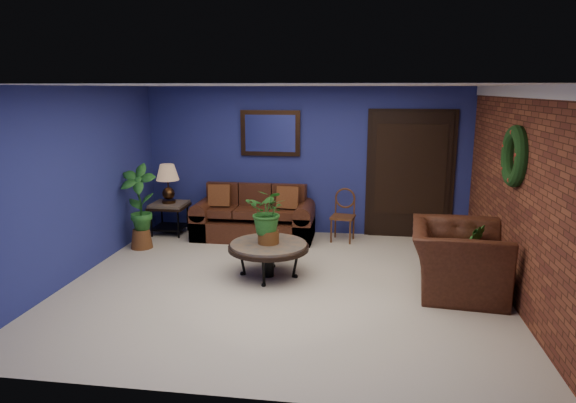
# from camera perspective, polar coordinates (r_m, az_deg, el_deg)

# --- Properties ---
(floor) EXTENTS (5.50, 5.50, 0.00)m
(floor) POSITION_cam_1_polar(r_m,az_deg,el_deg) (6.68, -0.50, -9.19)
(floor) COLOR beige
(floor) RESTS_ON ground
(wall_back) EXTENTS (5.50, 0.04, 2.50)m
(wall_back) POSITION_cam_1_polar(r_m,az_deg,el_deg) (8.77, 1.96, 4.50)
(wall_back) COLOR navy
(wall_back) RESTS_ON ground
(wall_left) EXTENTS (0.04, 5.00, 2.50)m
(wall_left) POSITION_cam_1_polar(r_m,az_deg,el_deg) (7.26, -22.51, 1.89)
(wall_left) COLOR navy
(wall_left) RESTS_ON ground
(wall_right_brick) EXTENTS (0.04, 5.00, 2.50)m
(wall_right_brick) POSITION_cam_1_polar(r_m,az_deg,el_deg) (6.51, 24.16, 0.61)
(wall_right_brick) COLOR brown
(wall_right_brick) RESTS_ON ground
(ceiling) EXTENTS (5.50, 5.00, 0.02)m
(ceiling) POSITION_cam_1_polar(r_m,az_deg,el_deg) (6.21, -0.54, 12.79)
(ceiling) COLOR white
(ceiling) RESTS_ON wall_back
(crown_molding) EXTENTS (0.03, 5.00, 0.14)m
(crown_molding) POSITION_cam_1_polar(r_m,az_deg,el_deg) (6.39, 24.85, 11.03)
(crown_molding) COLOR white
(crown_molding) RESTS_ON wall_right_brick
(wall_mirror) EXTENTS (1.02, 0.06, 0.77)m
(wall_mirror) POSITION_cam_1_polar(r_m,az_deg,el_deg) (8.77, -1.98, 7.59)
(wall_mirror) COLOR #3E2513
(wall_mirror) RESTS_ON wall_back
(closet_door) EXTENTS (1.44, 0.06, 2.18)m
(closet_door) POSITION_cam_1_polar(r_m,az_deg,el_deg) (8.76, 13.40, 2.83)
(closet_door) COLOR black
(closet_door) RESTS_ON wall_back
(wreath) EXTENTS (0.16, 0.72, 0.72)m
(wreath) POSITION_cam_1_polar(r_m,az_deg,el_deg) (6.47, 23.88, 4.62)
(wreath) COLOR black
(wreath) RESTS_ON wall_right_brick
(sofa) EXTENTS (1.99, 0.86, 0.89)m
(sofa) POSITION_cam_1_polar(r_m,az_deg,el_deg) (8.67, -3.72, -2.06)
(sofa) COLOR #482214
(sofa) RESTS_ON ground
(coffee_table) EXTENTS (1.07, 1.07, 0.46)m
(coffee_table) POSITION_cam_1_polar(r_m,az_deg,el_deg) (6.83, -2.18, -5.12)
(coffee_table) COLOR #4E4944
(coffee_table) RESTS_ON ground
(end_table) EXTENTS (0.60, 0.60, 0.55)m
(end_table) POSITION_cam_1_polar(r_m,az_deg,el_deg) (9.04, -13.05, -0.94)
(end_table) COLOR #4E4944
(end_table) RESTS_ON ground
(table_lamp) EXTENTS (0.39, 0.39, 0.64)m
(table_lamp) POSITION_cam_1_polar(r_m,az_deg,el_deg) (8.93, -13.22, 2.46)
(table_lamp) COLOR #3E2513
(table_lamp) RESTS_ON end_table
(side_chair) EXTENTS (0.42, 0.42, 0.86)m
(side_chair) POSITION_cam_1_polar(r_m,az_deg,el_deg) (8.49, 6.20, -1.10)
(side_chair) COLOR #512C17
(side_chair) RESTS_ON ground
(armchair) EXTENTS (1.23, 1.38, 0.83)m
(armchair) POSITION_cam_1_polar(r_m,az_deg,el_deg) (6.66, 18.32, -6.11)
(armchair) COLOR #482214
(armchair) RESTS_ON ground
(coffee_plant) EXTENTS (0.63, 0.57, 0.74)m
(coffee_plant) POSITION_cam_1_polar(r_m,az_deg,el_deg) (6.70, -2.21, -1.34)
(coffee_plant) COLOR brown
(coffee_plant) RESTS_ON coffee_table
(floor_plant) EXTENTS (0.42, 0.37, 0.80)m
(floor_plant) POSITION_cam_1_polar(r_m,az_deg,el_deg) (6.96, 19.56, -5.42)
(floor_plant) COLOR brown
(floor_plant) RESTS_ON ground
(tall_plant) EXTENTS (0.60, 0.43, 1.33)m
(tall_plant) POSITION_cam_1_polar(r_m,az_deg,el_deg) (8.28, -16.19, -0.28)
(tall_plant) COLOR brown
(tall_plant) RESTS_ON ground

